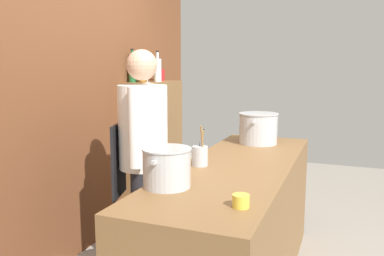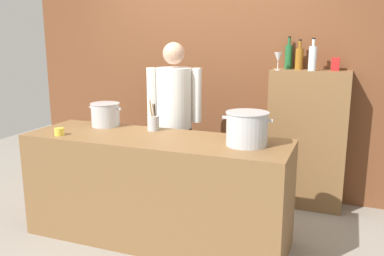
# 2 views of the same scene
# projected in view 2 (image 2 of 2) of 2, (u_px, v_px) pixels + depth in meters

# --- Properties ---
(ground_plane) EXTENTS (8.00, 8.00, 0.00)m
(ground_plane) POSITION_uv_depth(u_px,v_px,m) (158.00, 237.00, 3.60)
(ground_plane) COLOR gray
(brick_back_panel) EXTENTS (4.40, 0.10, 3.00)m
(brick_back_panel) POSITION_uv_depth(u_px,v_px,m) (210.00, 56.00, 4.54)
(brick_back_panel) COLOR brown
(brick_back_panel) RESTS_ON ground_plane
(prep_counter) EXTENTS (2.22, 0.70, 0.90)m
(prep_counter) POSITION_uv_depth(u_px,v_px,m) (157.00, 189.00, 3.50)
(prep_counter) COLOR brown
(prep_counter) RESTS_ON ground_plane
(bar_cabinet) EXTENTS (0.76, 0.32, 1.39)m
(bar_cabinet) POSITION_uv_depth(u_px,v_px,m) (307.00, 140.00, 4.14)
(bar_cabinet) COLOR brown
(bar_cabinet) RESTS_ON ground_plane
(chef) EXTENTS (0.51, 0.39, 1.66)m
(chef) POSITION_uv_depth(u_px,v_px,m) (174.00, 115.00, 4.02)
(chef) COLOR black
(chef) RESTS_ON ground_plane
(stockpot_large) EXTENTS (0.39, 0.33, 0.26)m
(stockpot_large) POSITION_uv_depth(u_px,v_px,m) (247.00, 129.00, 3.13)
(stockpot_large) COLOR #B7BABF
(stockpot_large) RESTS_ON prep_counter
(stockpot_small) EXTENTS (0.33, 0.27, 0.21)m
(stockpot_small) POSITION_uv_depth(u_px,v_px,m) (105.00, 115.00, 3.80)
(stockpot_small) COLOR #B7BABF
(stockpot_small) RESTS_ON prep_counter
(utensil_crock) EXTENTS (0.10, 0.10, 0.27)m
(utensil_crock) POSITION_uv_depth(u_px,v_px,m) (153.00, 123.00, 3.63)
(utensil_crock) COLOR #B7BABF
(utensil_crock) RESTS_ON prep_counter
(butter_jar) EXTENTS (0.08, 0.08, 0.06)m
(butter_jar) POSITION_uv_depth(u_px,v_px,m) (59.00, 132.00, 3.46)
(butter_jar) COLOR yellow
(butter_jar) RESTS_ON prep_counter
(wine_bottle_green) EXTENTS (0.07, 0.07, 0.32)m
(wine_bottle_green) POSITION_uv_depth(u_px,v_px,m) (289.00, 56.00, 4.13)
(wine_bottle_green) COLOR #1E592D
(wine_bottle_green) RESTS_ON bar_cabinet
(wine_bottle_clear) EXTENTS (0.08, 0.08, 0.31)m
(wine_bottle_clear) POSITION_uv_depth(u_px,v_px,m) (313.00, 58.00, 3.91)
(wine_bottle_clear) COLOR silver
(wine_bottle_clear) RESTS_ON bar_cabinet
(wine_bottle_amber) EXTENTS (0.08, 0.08, 0.29)m
(wine_bottle_amber) POSITION_uv_depth(u_px,v_px,m) (299.00, 58.00, 4.05)
(wine_bottle_amber) COLOR #8C5919
(wine_bottle_amber) RESTS_ON bar_cabinet
(wine_glass_tall) EXTENTS (0.08, 0.08, 0.17)m
(wine_glass_tall) POSITION_uv_depth(u_px,v_px,m) (278.00, 58.00, 3.98)
(wine_glass_tall) COLOR silver
(wine_glass_tall) RESTS_ON bar_cabinet
(spice_tin_red) EXTENTS (0.08, 0.08, 0.12)m
(spice_tin_red) POSITION_uv_depth(u_px,v_px,m) (335.00, 64.00, 3.92)
(spice_tin_red) COLOR red
(spice_tin_red) RESTS_ON bar_cabinet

